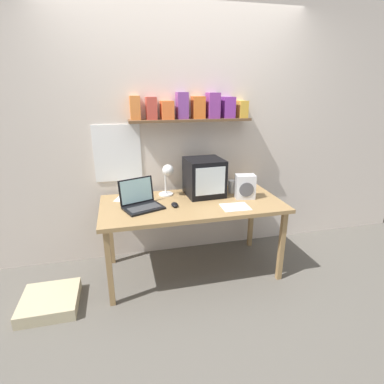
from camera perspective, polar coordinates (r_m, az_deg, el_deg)
The scene contains 12 objects.
ground_plane at distance 3.12m, azimuth 0.00°, elevation -14.60°, with size 12.00×12.00×0.00m, color #5E5951.
back_wall at distance 3.12m, azimuth -2.20°, elevation 11.22°, with size 5.60×0.24×2.60m.
corner_desk at distance 2.81m, azimuth 0.00°, elevation -3.03°, with size 1.67×0.80×0.73m.
crt_monitor at distance 2.93m, azimuth 2.33°, elevation 2.85°, with size 0.37×0.37×0.36m.
laptop at distance 2.69m, azimuth -9.81°, elevation -1.58°, with size 0.40×0.36×0.25m.
desk_lamp at distance 2.88m, azimuth -4.71°, elevation 3.21°, with size 0.14×0.19×0.32m.
juice_glass at distance 3.05m, azimuth 7.58°, elevation 0.93°, with size 0.07×0.07×0.13m.
space_heater at distance 2.90m, azimuth 10.07°, elevation 1.02°, with size 0.20×0.15×0.23m.
computer_mouse at distance 2.69m, azimuth -3.33°, elevation -2.43°, with size 0.06×0.11×0.03m.
loose_paper_near_monitor at distance 2.70m, azimuth 8.25°, elevation -2.83°, with size 0.25×0.21×0.00m.
open_notebook at distance 2.94m, azimuth -11.66°, elevation -1.19°, with size 0.32×0.29×0.00m.
floor_cushion at distance 2.90m, azimuth -25.41°, elevation -18.33°, with size 0.45×0.45×0.10m.
Camera 1 is at (-0.62, -2.53, 1.72)m, focal length 28.00 mm.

